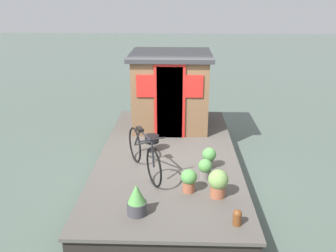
{
  "coord_description": "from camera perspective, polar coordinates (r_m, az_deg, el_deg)",
  "views": [
    {
      "loc": [
        -7.21,
        -0.23,
        3.74
      ],
      "look_at": [
        -0.2,
        0.0,
        1.2
      ],
      "focal_mm": 39.19,
      "sensor_mm": 36.0,
      "label": 1
    }
  ],
  "objects": [
    {
      "name": "ground_plane",
      "position": [
        8.13,
        0.05,
        -7.47
      ],
      "size": [
        60.0,
        60.0,
        0.0
      ],
      "primitive_type": "plane",
      "color": "#47564C"
    },
    {
      "name": "houseboat_deck",
      "position": [
        8.02,
        0.05,
        -5.89
      ],
      "size": [
        5.96,
        2.91,
        0.5
      ],
      "color": "#4C4742",
      "rests_on": "ground_plane"
    },
    {
      "name": "houseboat_cabin",
      "position": [
        9.37,
        0.42,
        5.72
      ],
      "size": [
        2.04,
        2.01,
        1.87
      ],
      "color": "brown",
      "rests_on": "houseboat_deck"
    },
    {
      "name": "bicycle",
      "position": [
        6.96,
        -3.81,
        -4.27
      ],
      "size": [
        1.67,
        0.82,
        0.86
      ],
      "color": "black",
      "rests_on": "houseboat_deck"
    },
    {
      "name": "potted_plant_rosemary",
      "position": [
        6.83,
        5.8,
        -6.53
      ],
      "size": [
        0.26,
        0.26,
        0.38
      ],
      "color": "slate",
      "rests_on": "houseboat_deck"
    },
    {
      "name": "potted_plant_thyme",
      "position": [
        6.26,
        7.8,
        -8.69
      ],
      "size": [
        0.34,
        0.34,
        0.49
      ],
      "color": "#935138",
      "rests_on": "houseboat_deck"
    },
    {
      "name": "potted_plant_ivy",
      "position": [
        7.22,
        6.42,
        -4.77
      ],
      "size": [
        0.27,
        0.27,
        0.43
      ],
      "color": "slate",
      "rests_on": "houseboat_deck"
    },
    {
      "name": "potted_plant_mint",
      "position": [
        6.38,
        3.25,
        -8.33
      ],
      "size": [
        0.28,
        0.28,
        0.41
      ],
      "color": "#935138",
      "rests_on": "houseboat_deck"
    },
    {
      "name": "potted_plant_fern",
      "position": [
        5.78,
        -4.89,
        -11.41
      ],
      "size": [
        0.31,
        0.31,
        0.51
      ],
      "color": "#38383D",
      "rests_on": "houseboat_deck"
    },
    {
      "name": "charcoal_grill",
      "position": [
        7.95,
        -2.53,
        -2.14
      ],
      "size": [
        0.31,
        0.31,
        0.36
      ],
      "color": "black",
      "rests_on": "houseboat_deck"
    },
    {
      "name": "mooring_bollard",
      "position": [
        5.67,
        10.72,
        -13.73
      ],
      "size": [
        0.14,
        0.14,
        0.25
      ],
      "color": "brown",
      "rests_on": "houseboat_deck"
    }
  ]
}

